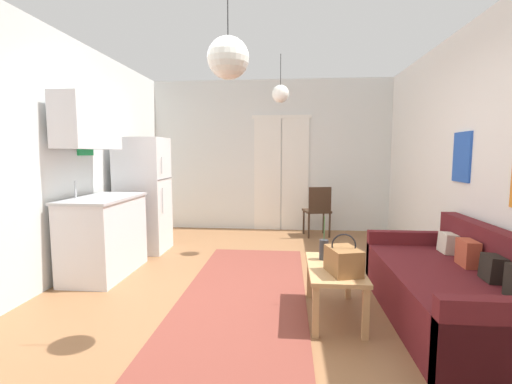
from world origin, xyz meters
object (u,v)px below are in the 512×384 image
handbag (343,260)px  bamboo_vase (324,249)px  refrigerator (143,195)px  accent_chair (318,208)px  pendant_lamp_far (280,94)px  coffee_table (334,274)px  couch (457,292)px  pendant_lamp_near (228,58)px

handbag → bamboo_vase: bearing=107.6°
refrigerator → accent_chair: 2.84m
accent_chair → bamboo_vase: bearing=74.4°
refrigerator → pendant_lamp_far: pendant_lamp_far is taller
handbag → pendant_lamp_far: (-0.57, 2.08, 1.67)m
handbag → accent_chair: accent_chair is taller
coffee_table → couch: bearing=-3.4°
bamboo_vase → handbag: size_ratio=1.13×
coffee_table → accent_chair: size_ratio=1.01×
bamboo_vase → handbag: bamboo_vase is taller
couch → coffee_table: size_ratio=2.19×
couch → refrigerator: 4.03m
refrigerator → bamboo_vase: bearing=-35.0°
couch → bamboo_vase: bearing=166.7°
couch → handbag: bearing=-172.6°
refrigerator → pendant_lamp_far: size_ratio=2.55×
handbag → pendant_lamp_far: bearing=105.3°
coffee_table → refrigerator: 3.15m
coffee_table → accent_chair: accent_chair is taller
couch → handbag: 1.01m
pendant_lamp_near → pendant_lamp_far: size_ratio=1.28×
bamboo_vase → refrigerator: size_ratio=0.25×
couch → pendant_lamp_near: bearing=-164.7°
accent_chair → couch: bearing=94.4°
refrigerator → pendant_lamp_near: size_ratio=1.99×
coffee_table → bamboo_vase: (-0.08, 0.20, 0.16)m
handbag → refrigerator: size_ratio=0.22×
coffee_table → accent_chair: bearing=88.1°
pendant_lamp_near → pendant_lamp_far: same height
coffee_table → accent_chair: (0.10, 3.00, 0.11)m
bamboo_vase → accent_chair: accent_chair is taller
bamboo_vase → refrigerator: (-2.41, 1.69, 0.28)m
handbag → pendant_lamp_near: (-0.87, -0.37, 1.51)m
coffee_table → refrigerator: refrigerator is taller
accent_chair → pendant_lamp_near: 4.00m
couch → handbag: size_ratio=5.34×
coffee_table → pendant_lamp_far: bearing=105.5°
bamboo_vase → pendant_lamp_near: (-0.75, -0.75, 1.53)m
pendant_lamp_far → accent_chair: bearing=60.6°
refrigerator → accent_chair: bearing=23.3°
pendant_lamp_far → coffee_table: bearing=-74.5°
handbag → pendant_lamp_near: pendant_lamp_near is taller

